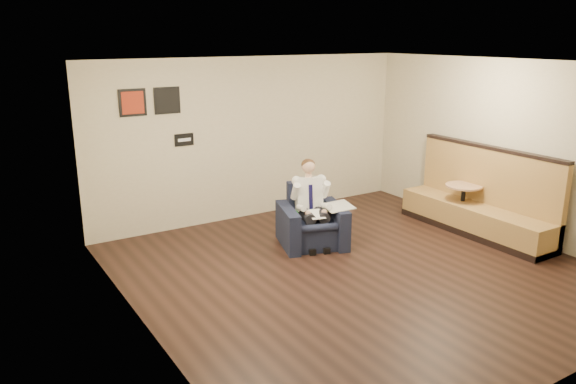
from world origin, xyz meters
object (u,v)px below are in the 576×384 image
seated_man (314,208)px  cafe_table (462,207)px  armchair (312,216)px  green_folder (313,210)px  side_table (313,225)px  smartphone (310,206)px  coffee_mug (319,203)px  banquette (477,192)px

seated_man → cafe_table: size_ratio=1.68×
armchair → green_folder: armchair is taller
side_table → smartphone: smartphone is taller
green_folder → coffee_mug: (0.23, 0.16, 0.05)m
armchair → banquette: bearing=-2.2°
side_table → cafe_table: (2.45, -0.84, 0.13)m
seated_man → green_folder: (0.13, 0.24, -0.12)m
banquette → cafe_table: 0.43m
seated_man → cafe_table: seated_man is taller
banquette → side_table: bearing=155.5°
smartphone → seated_man: bearing=-107.4°
seated_man → side_table: size_ratio=2.07×
smartphone → cafe_table: 2.61m
coffee_mug → cafe_table: (2.25, -0.97, -0.17)m
banquette → cafe_table: banquette is taller
armchair → coffee_mug: 0.44m
seated_man → green_folder: size_ratio=2.53×
seated_man → armchair: bearing=90.0°
seated_man → smartphone: bearing=82.0°
green_folder → smartphone: (0.08, 0.20, -0.00)m
coffee_mug → cafe_table: 2.46m
banquette → coffee_mug: bearing=150.9°
green_folder → cafe_table: 2.61m
smartphone → banquette: (2.40, -1.29, 0.20)m
green_folder → smartphone: size_ratio=3.21×
armchair → green_folder: bearing=71.3°
coffee_mug → smartphone: size_ratio=0.68×
green_folder → coffee_mug: 0.28m
armchair → cafe_table: size_ratio=1.26×
side_table → smartphone: size_ratio=3.93×
armchair → coffee_mug: armchair is taller
seated_man → coffee_mug: seated_man is taller
seated_man → coffee_mug: (0.36, 0.40, -0.08)m
seated_man → smartphone: seated_man is taller
seated_man → cafe_table: 2.69m
side_table → banquette: (2.45, -1.12, 0.45)m
coffee_mug → cafe_table: cafe_table is taller
smartphone → armchair: bearing=-110.0°
green_folder → banquette: bearing=-23.8°
banquette → armchair: bearing=159.5°
armchair → green_folder: (0.10, 0.13, 0.05)m
armchair → coffee_mug: bearing=59.8°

